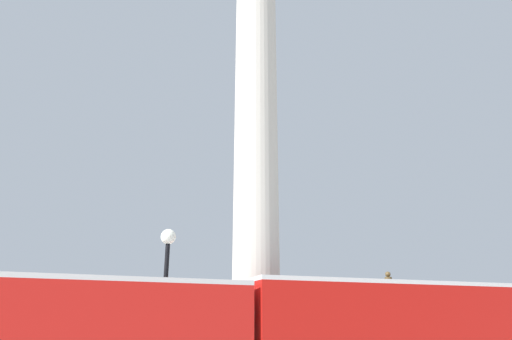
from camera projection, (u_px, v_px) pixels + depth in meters
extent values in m
cube|color=beige|center=(256.00, 322.00, 16.38)|extent=(2.67, 2.67, 1.29)
cylinder|color=beige|center=(256.00, 65.00, 19.76)|extent=(1.78, 1.78, 19.94)
cube|color=#B7140F|center=(405.00, 314.00, 14.24)|extent=(10.59, 3.17, 1.60)
cube|color=silver|center=(403.00, 286.00, 14.51)|extent=(10.59, 3.17, 0.12)
cube|color=red|center=(22.00, 316.00, 10.59)|extent=(10.65, 2.53, 1.50)
cube|color=silver|center=(28.00, 280.00, 10.85)|extent=(10.65, 2.53, 0.12)
ellipsoid|color=brown|center=(391.00, 305.00, 23.05)|extent=(2.25, 1.89, 1.00)
cone|color=brown|center=(397.00, 297.00, 23.93)|extent=(1.11, 0.96, 1.05)
cylinder|color=brown|center=(389.00, 286.00, 23.35)|extent=(0.36, 0.36, 0.90)
sphere|color=brown|center=(388.00, 274.00, 23.54)|extent=(0.28, 0.28, 0.28)
cylinder|color=brown|center=(392.00, 327.00, 23.36)|extent=(0.20, 0.20, 1.14)
cylinder|color=brown|center=(403.00, 328.00, 23.05)|extent=(0.20, 0.20, 1.14)
cylinder|color=brown|center=(382.00, 328.00, 22.38)|extent=(0.20, 0.20, 1.14)
cylinder|color=brown|center=(393.00, 328.00, 22.07)|extent=(0.20, 0.20, 1.14)
cylinder|color=black|center=(162.00, 339.00, 13.34)|extent=(0.14, 0.14, 5.52)
sphere|color=white|center=(168.00, 237.00, 14.30)|extent=(0.48, 0.48, 0.48)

